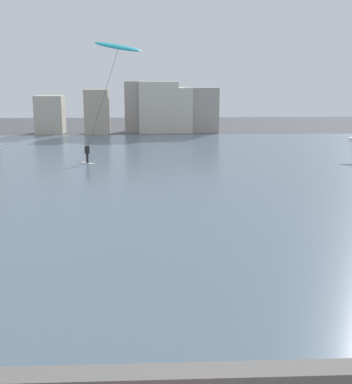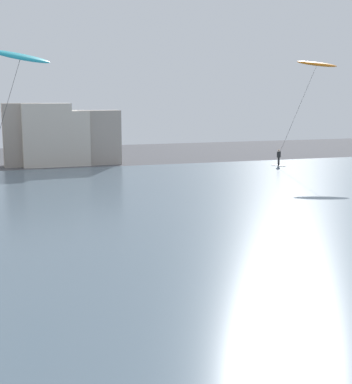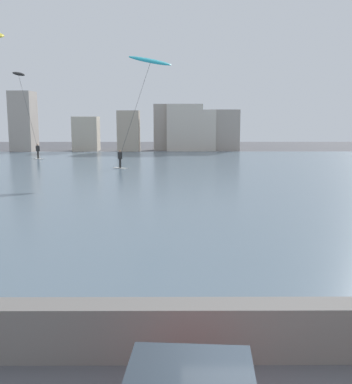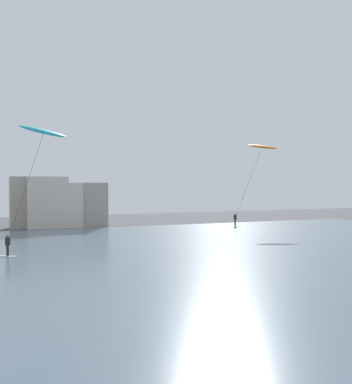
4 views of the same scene
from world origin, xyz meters
TOP-DOWN VIEW (x-y plane):
  - water_bay at (0.00, 30.15)m, footprint 84.00×52.00m
  - kitesurfer_orange at (25.08, 50.78)m, footprint 5.81×3.28m
  - kitesurfer_cyan at (-3.57, 37.24)m, footprint 5.44×2.56m

SIDE VIEW (x-z plane):
  - water_bay at x=0.00m, z-range 0.00..0.10m
  - kitesurfer_cyan at x=-3.57m, z-range 3.91..13.89m
  - kitesurfer_orange at x=25.08m, z-range 4.19..14.60m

